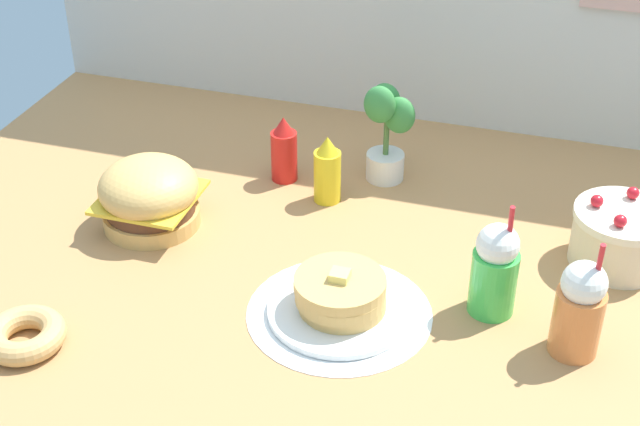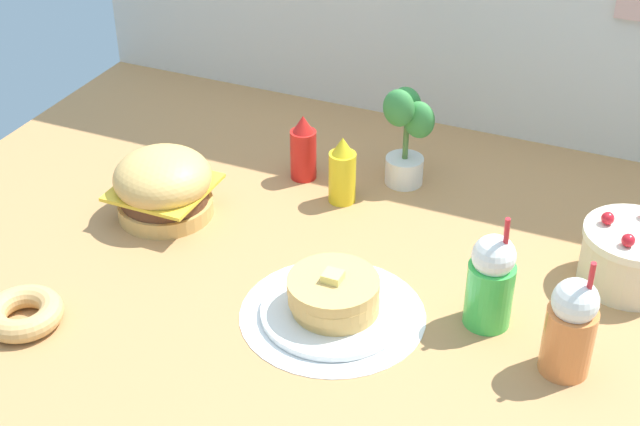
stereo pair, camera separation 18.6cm
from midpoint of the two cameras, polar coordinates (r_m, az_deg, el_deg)
ground_plane at (r=1.99m, az=2.09°, el=-5.98°), size 2.21×1.87×0.02m
doily_mat at (r=1.96m, az=3.51°, el=-6.36°), size 0.40×0.40×0.00m
burger at (r=2.25m, az=-7.34°, el=1.63°), size 0.24×0.24×0.17m
pancake_stack at (r=1.94m, az=3.60°, el=-5.44°), size 0.31×0.31×0.11m
layer_cake at (r=2.15m, az=21.05°, el=-2.60°), size 0.22×0.22×0.16m
ketchup_bottle at (r=2.39m, az=1.19°, el=3.90°), size 0.07×0.07×0.18m
mustard_bottle at (r=2.29m, az=3.71°, el=2.48°), size 0.07×0.07×0.18m
cream_soda_cup at (r=1.93m, az=13.24°, el=-4.21°), size 0.10×0.10×0.27m
orange_float_cup at (r=1.85m, az=18.03°, el=-6.83°), size 0.10×0.10×0.27m
donut_pink_glaze at (r=1.99m, az=-15.36°, el=-6.06°), size 0.17×0.17×0.05m
potted_plant at (r=2.35m, az=7.64°, el=4.89°), size 0.13×0.11×0.27m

